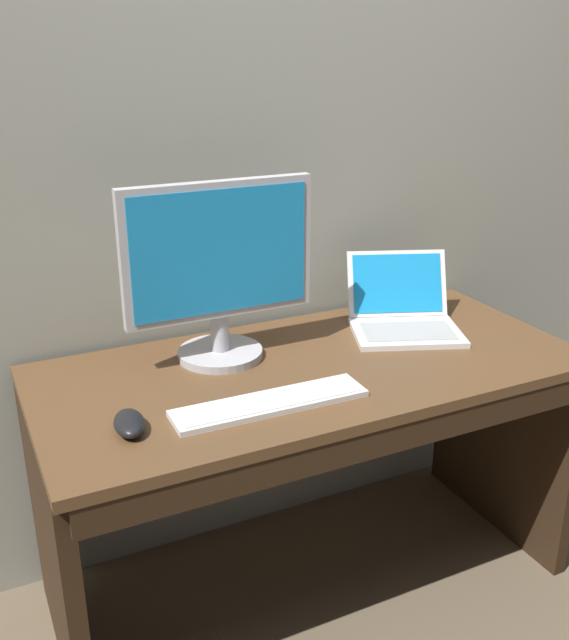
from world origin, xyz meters
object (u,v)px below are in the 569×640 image
(external_monitor, at_px, (219,269))
(computer_mouse, at_px, (129,423))
(wired_keyboard, at_px, (270,403))
(laptop_white, at_px, (403,315))

(external_monitor, bearing_deg, computer_mouse, -139.93)
(wired_keyboard, distance_m, computer_mouse, 0.33)
(laptop_white, xyz_separation_m, computer_mouse, (-0.89, -0.24, -0.02))
(laptop_white, relative_size, computer_mouse, 3.28)
(external_monitor, height_order, wired_keyboard, external_monitor)
(wired_keyboard, xyz_separation_m, computer_mouse, (-0.33, 0.03, 0.01))
(external_monitor, height_order, computer_mouse, external_monitor)
(laptop_white, distance_m, wired_keyboard, 0.63)
(external_monitor, xyz_separation_m, wired_keyboard, (0.00, -0.30, -0.25))
(external_monitor, distance_m, computer_mouse, 0.49)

